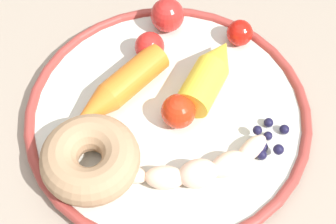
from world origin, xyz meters
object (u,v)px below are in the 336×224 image
object	(u,v)px
dining_table	(156,120)
blueberry_pile	(269,140)
plate	(168,113)
banana	(196,169)
carrot_yellow	(209,73)
tomato_far	(164,15)
donut	(90,159)
tomato_near	(150,47)
tomato_mid	(178,111)
carrot_orange	(117,90)
tomato_extra	(240,33)

from	to	relation	value
dining_table	blueberry_pile	distance (m)	0.18
plate	banana	xyz separation A→B (m)	(-0.07, -0.04, 0.02)
carrot_yellow	tomato_far	size ratio (longest dim) A/B	2.58
donut	tomato_far	xyz separation A→B (m)	(0.21, -0.04, 0.00)
tomato_near	carrot_yellow	bearing A→B (deg)	-110.20
blueberry_pile	tomato_mid	bearing A→B (deg)	84.00
dining_table	carrot_orange	distance (m)	0.12
dining_table	carrot_yellow	distance (m)	0.13
banana	carrot_orange	distance (m)	0.13
tomato_near	tomato_mid	bearing A→B (deg)	-149.63
dining_table	tomato_near	world-z (taller)	tomato_near
dining_table	tomato_near	distance (m)	0.11
tomato_far	tomato_extra	bearing A→B (deg)	-94.74
plate	tomato_extra	distance (m)	0.14
tomato_far	carrot_yellow	bearing A→B (deg)	-139.37
plate	tomato_mid	world-z (taller)	tomato_mid
tomato_extra	carrot_yellow	bearing A→B (deg)	158.97
donut	tomato_mid	xyz separation A→B (m)	(0.07, -0.08, -0.00)
donut	tomato_far	size ratio (longest dim) A/B	2.46
donut	tomato_near	size ratio (longest dim) A/B	2.90
tomato_far	donut	bearing A→B (deg)	170.19
carrot_orange	blueberry_pile	xyz separation A→B (m)	(-0.03, -0.17, -0.01)
tomato_near	tomato_far	size ratio (longest dim) A/B	0.85
tomato_extra	banana	bearing A→B (deg)	172.93
banana	donut	world-z (taller)	donut
carrot_orange	tomato_far	world-z (taller)	tomato_far
donut	tomato_near	distance (m)	0.16
plate	tomato_near	world-z (taller)	tomato_near
donut	tomato_extra	world-z (taller)	donut
carrot_yellow	carrot_orange	bearing A→B (deg)	112.53
donut	tomato_far	distance (m)	0.21
blueberry_pile	tomato_mid	distance (m)	0.10
carrot_orange	tomato_mid	world-z (taller)	tomato_mid
plate	blueberry_pile	xyz separation A→B (m)	(-0.02, -0.11, 0.01)
banana	tomato_mid	world-z (taller)	tomato_mid
tomato_near	tomato_mid	distance (m)	0.10
blueberry_pile	tomato_mid	size ratio (longest dim) A/B	1.37
carrot_yellow	blueberry_pile	distance (m)	0.10
banana	blueberry_pile	bearing A→B (deg)	-54.14
carrot_yellow	tomato_mid	size ratio (longest dim) A/B	2.83
tomato_mid	tomato_far	distance (m)	0.14
carrot_orange	donut	bearing A→B (deg)	176.34
tomato_mid	tomato_extra	bearing A→B (deg)	-22.51
carrot_yellow	blueberry_pile	size ratio (longest dim) A/B	2.07
dining_table	plate	xyz separation A→B (m)	(-0.04, -0.02, 0.09)
plate	carrot_yellow	size ratio (longest dim) A/B	2.98
dining_table	tomato_extra	xyz separation A→B (m)	(0.08, -0.09, 0.11)
banana	blueberry_pile	size ratio (longest dim) A/B	3.02
dining_table	plate	distance (m)	0.10
tomato_near	carrot_orange	bearing A→B (deg)	161.56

